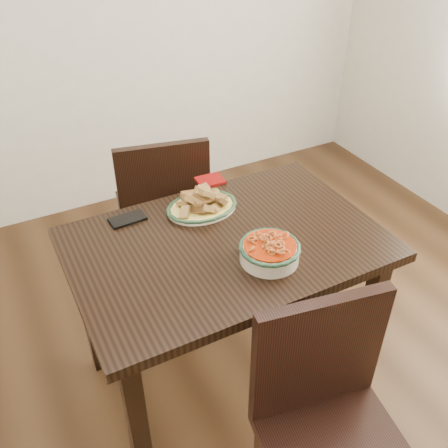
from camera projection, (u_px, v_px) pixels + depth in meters
name	position (u px, v px, depth m)	size (l,w,h in m)	color
floor	(262.00, 379.00, 2.22)	(3.50, 3.50, 0.00)	#321E10
dining_table	(226.00, 263.00, 1.88)	(1.13, 0.75, 0.75)	black
chair_far	(163.00, 207.00, 2.44)	(0.50, 0.50, 0.89)	black
chair_near	(328.00, 418.00, 1.51)	(0.49, 0.49, 0.89)	black
fish_plate	(202.00, 200.00, 1.95)	(0.28, 0.22, 0.11)	white
noodle_bowl	(270.00, 250.00, 1.70)	(0.21, 0.21, 0.08)	beige
smartphone	(128.00, 219.00, 1.92)	(0.14, 0.07, 0.01)	black
napkin	(210.00, 180.00, 2.15)	(0.11, 0.09, 0.01)	maroon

